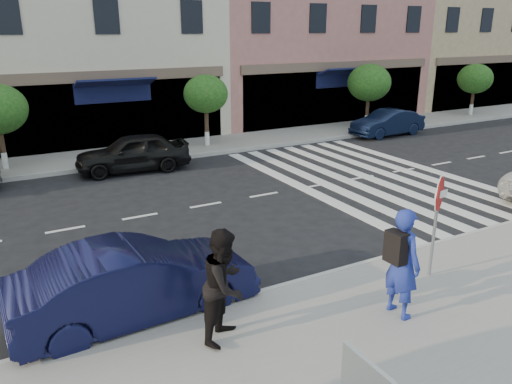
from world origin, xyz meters
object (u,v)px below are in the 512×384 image
(car_far_mid, at_px, (133,153))
(walker, at_px, (225,285))
(photographer, at_px, (402,263))
(car_far_right, at_px, (387,123))
(stop_sign, at_px, (438,203))
(car_near_mid, at_px, (135,281))

(car_far_mid, bearing_deg, walker, -3.20)
(car_far_mid, bearing_deg, photographer, 11.51)
(car_far_mid, height_order, car_far_right, car_far_mid)
(stop_sign, height_order, car_far_mid, stop_sign)
(stop_sign, distance_m, photographer, 1.90)
(car_near_mid, distance_m, car_far_right, 18.37)
(car_far_right, bearing_deg, car_near_mid, -59.39)
(car_far_right, bearing_deg, walker, -53.59)
(walker, xyz_separation_m, car_near_mid, (-1.06, 1.53, -0.39))
(walker, xyz_separation_m, car_far_right, (14.28, 11.63, -0.47))
(photographer, height_order, car_far_right, photographer)
(photographer, relative_size, walker, 1.04)
(walker, bearing_deg, stop_sign, -41.33)
(photographer, xyz_separation_m, car_far_right, (11.27, 12.48, -0.52))
(stop_sign, relative_size, car_near_mid, 0.50)
(car_far_right, bearing_deg, photographer, -44.83)
(stop_sign, relative_size, car_far_mid, 0.53)
(walker, relative_size, car_near_mid, 0.44)
(photographer, height_order, walker, photographer)
(car_near_mid, bearing_deg, stop_sign, -108.52)
(photographer, distance_m, car_far_mid, 12.22)
(car_far_mid, bearing_deg, stop_sign, 19.87)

